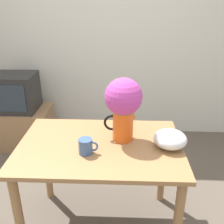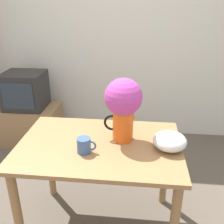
{
  "view_description": "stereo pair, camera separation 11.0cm",
  "coord_description": "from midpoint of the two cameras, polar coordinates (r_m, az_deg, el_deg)",
  "views": [
    {
      "loc": [
        0.15,
        -1.34,
        1.71
      ],
      "look_at": [
        0.08,
        0.3,
        0.98
      ],
      "focal_mm": 42.0,
      "sensor_mm": 36.0,
      "label": 1
    },
    {
      "loc": [
        0.26,
        -1.34,
        1.71
      ],
      "look_at": [
        0.08,
        0.3,
        0.98
      ],
      "focal_mm": 42.0,
      "sensor_mm": 36.0,
      "label": 2
    }
  ],
  "objects": [
    {
      "name": "wall_back",
      "position": [
        3.28,
        2.66,
        16.74
      ],
      "size": [
        8.0,
        0.05,
        2.6
      ],
      "color": "silver",
      "rests_on": "ground_plane"
    },
    {
      "name": "white_bowl",
      "position": [
        1.81,
        14.17,
        -6.17
      ],
      "size": [
        0.23,
        0.23,
        0.12
      ],
      "color": "silver",
      "rests_on": "table"
    },
    {
      "name": "flower_vase",
      "position": [
        1.77,
        4.24,
        1.82
      ],
      "size": [
        0.26,
        0.26,
        0.45
      ],
      "color": "#E05619",
      "rests_on": "table"
    },
    {
      "name": "tv_stand",
      "position": [
        3.44,
        -16.58,
        -2.55
      ],
      "size": [
        0.73,
        0.47,
        0.47
      ],
      "color": "#8E6B47",
      "rests_on": "ground_plane"
    },
    {
      "name": "table",
      "position": [
        1.9,
        -0.92,
        -10.15
      ],
      "size": [
        1.14,
        0.78,
        0.77
      ],
      "color": "olive",
      "rests_on": "ground_plane"
    },
    {
      "name": "tv_set",
      "position": [
        3.27,
        -17.5,
        4.52
      ],
      "size": [
        0.47,
        0.41,
        0.43
      ],
      "color": "black",
      "rests_on": "tv_stand"
    },
    {
      "name": "coffee_mug",
      "position": [
        1.72,
        -4.22,
        -7.28
      ],
      "size": [
        0.13,
        0.09,
        0.1
      ],
      "color": "#385689",
      "rests_on": "table"
    }
  ]
}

